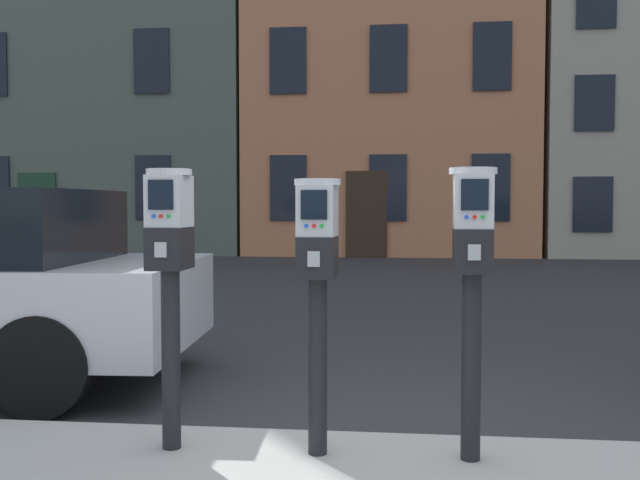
{
  "coord_description": "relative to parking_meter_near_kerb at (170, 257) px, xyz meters",
  "views": [
    {
      "loc": [
        0.13,
        -3.56,
        1.32
      ],
      "look_at": [
        -0.27,
        -0.05,
        1.15
      ],
      "focal_mm": 41.43,
      "sensor_mm": 36.0,
      "label": 1
    }
  ],
  "objects": [
    {
      "name": "parking_meter_end_of_row",
      "position": [
        1.42,
        -0.0,
        -0.0
      ],
      "size": [
        0.22,
        0.25,
        1.34
      ],
      "rotation": [
        0.0,
        0.0,
        -1.59
      ],
      "color": "black",
      "rests_on": "sidewalk_slab"
    },
    {
      "name": "townhouse_green_painted",
      "position": [
        0.73,
        17.1,
        5.11
      ],
      "size": [
        7.3,
        5.32,
        12.33
      ],
      "color": "#B7704C",
      "rests_on": "ground_plane"
    },
    {
      "name": "parking_meter_twin_adjacent",
      "position": [
        0.71,
        -0.0,
        -0.03
      ],
      "size": [
        0.22,
        0.25,
        1.29
      ],
      "rotation": [
        0.0,
        0.0,
        -1.59
      ],
      "color": "black",
      "rests_on": "sidewalk_slab"
    },
    {
      "name": "townhouse_brownstone",
      "position": [
        -7.24,
        17.09,
        5.19
      ],
      "size": [
        8.49,
        5.31,
        12.5
      ],
      "color": "#4C564C",
      "rests_on": "ground_plane"
    },
    {
      "name": "ground_plane",
      "position": [
        0.98,
        0.15,
        -1.07
      ],
      "size": [
        160.0,
        160.0,
        0.0
      ],
      "primitive_type": "plane",
      "color": "#28282B"
    },
    {
      "name": "parking_meter_near_kerb",
      "position": [
        0.0,
        0.0,
        0.0
      ],
      "size": [
        0.22,
        0.25,
        1.34
      ],
      "rotation": [
        0.0,
        0.0,
        -1.59
      ],
      "color": "black",
      "rests_on": "sidewalk_slab"
    }
  ]
}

